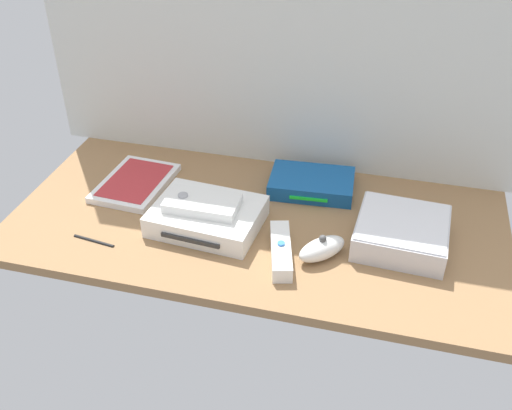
% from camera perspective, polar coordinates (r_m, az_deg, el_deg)
% --- Properties ---
extents(ground_plane, '(1.00, 0.48, 0.02)m').
position_cam_1_polar(ground_plane, '(1.20, 0.00, -1.96)').
color(ground_plane, '#936D47').
rests_on(ground_plane, ground).
extents(back_wall, '(1.10, 0.01, 0.64)m').
position_cam_1_polar(back_wall, '(1.26, 2.91, 16.84)').
color(back_wall, silver).
rests_on(back_wall, ground).
extents(game_console, '(0.22, 0.18, 0.04)m').
position_cam_1_polar(game_console, '(1.18, -4.77, -1.10)').
color(game_console, white).
rests_on(game_console, ground_plane).
extents(mini_computer, '(0.18, 0.18, 0.05)m').
position_cam_1_polar(mini_computer, '(1.15, 13.93, -2.73)').
color(mini_computer, silver).
rests_on(mini_computer, ground_plane).
extents(game_case, '(0.15, 0.20, 0.02)m').
position_cam_1_polar(game_case, '(1.33, -11.63, 2.12)').
color(game_case, white).
rests_on(game_case, ground_plane).
extents(network_router, '(0.19, 0.13, 0.03)m').
position_cam_1_polar(network_router, '(1.29, 5.42, 2.10)').
color(network_router, '#145193').
rests_on(network_router, ground_plane).
extents(remote_wand, '(0.07, 0.15, 0.03)m').
position_cam_1_polar(remote_wand, '(1.10, 2.43, -4.43)').
color(remote_wand, white).
rests_on(remote_wand, ground_plane).
extents(remote_nunchuk, '(0.10, 0.10, 0.05)m').
position_cam_1_polar(remote_nunchuk, '(1.10, 6.42, -4.23)').
color(remote_nunchuk, white).
rests_on(remote_nunchuk, ground_plane).
extents(remote_classic_pad, '(0.14, 0.08, 0.02)m').
position_cam_1_polar(remote_classic_pad, '(1.16, -5.22, 0.18)').
color(remote_classic_pad, white).
rests_on(remote_classic_pad, game_console).
extents(stylus_pen, '(0.09, 0.02, 0.01)m').
position_cam_1_polar(stylus_pen, '(1.18, -15.47, -3.28)').
color(stylus_pen, black).
rests_on(stylus_pen, ground_plane).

